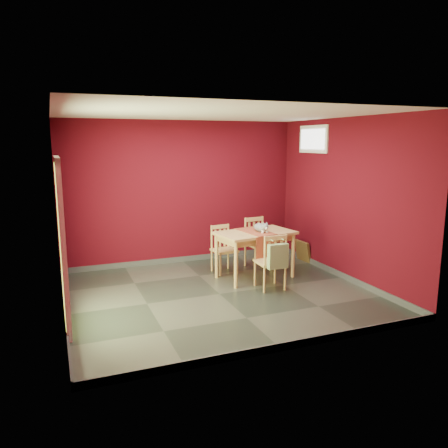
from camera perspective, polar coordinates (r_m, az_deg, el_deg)
name	(u,v)px	position (r m, az deg, el deg)	size (l,w,h in m)	color
ground	(220,294)	(6.79, -0.57, -9.12)	(4.50, 4.50, 0.00)	#2D342D
room_shell	(220,291)	(6.78, -0.57, -8.73)	(4.50, 4.50, 4.50)	#4A0712
doorway	(61,240)	(5.69, -20.50, -1.95)	(0.06, 1.01, 2.13)	#B7D838
window	(313,139)	(8.30, 11.57, 10.80)	(0.05, 0.90, 0.50)	white
outlet_plate	(257,240)	(9.08, 4.36, -2.08)	(0.08, 0.01, 0.12)	silver
dining_table	(255,238)	(7.43, 4.10, -1.77)	(1.39, 0.94, 0.80)	tan
table_runner	(259,237)	(7.30, 4.54, -1.67)	(0.48, 0.82, 0.39)	#994229
chair_far_left	(223,248)	(7.80, -0.09, -3.21)	(0.43, 0.43, 0.84)	tan
chair_far_right	(258,242)	(8.12, 4.42, -2.38)	(0.47, 0.47, 0.92)	tan
chair_near	(271,261)	(6.93, 6.20, -4.81)	(0.43, 0.43, 0.90)	tan
tote_bag	(278,256)	(6.71, 7.05, -4.19)	(0.32, 0.19, 0.45)	#81A066
cat	(261,226)	(7.40, 4.81, -0.25)	(0.21, 0.40, 0.20)	slate
picture_frame	(303,251)	(8.67, 10.26, -3.50)	(0.17, 0.41, 0.41)	brown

